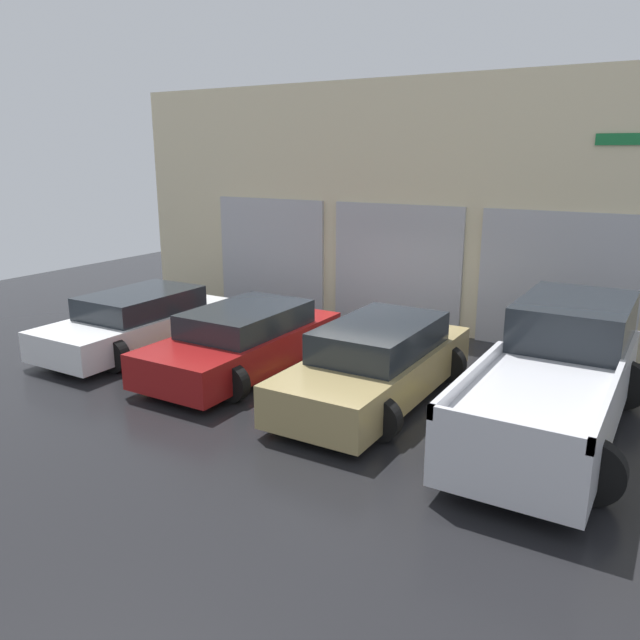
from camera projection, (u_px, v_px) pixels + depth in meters
ground_plane at (343, 362)px, 12.78m from camera, size 28.00×28.00×0.00m
shophouse_building at (411, 210)px, 14.77m from camera, size 15.95×0.68×5.81m
pickup_truck at (557, 376)px, 9.52m from camera, size 2.45×5.50×1.82m
sedan_white at (139, 321)px, 13.61m from camera, size 2.26×4.47×1.23m
sedan_side at (244, 340)px, 12.18m from camera, size 2.28×4.50×1.25m
van_right at (378, 363)px, 10.74m from camera, size 2.20×4.72×1.35m
parking_stripe_far_left at (96, 337)px, 14.45m from camera, size 0.12×2.20×0.01m
parking_stripe_left at (190, 358)px, 13.02m from camera, size 0.12×2.20×0.01m
parking_stripe_centre at (306, 383)px, 11.60m from camera, size 0.12×2.20×0.01m
parking_stripe_right at (456, 415)px, 10.17m from camera, size 0.12×2.20×0.01m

